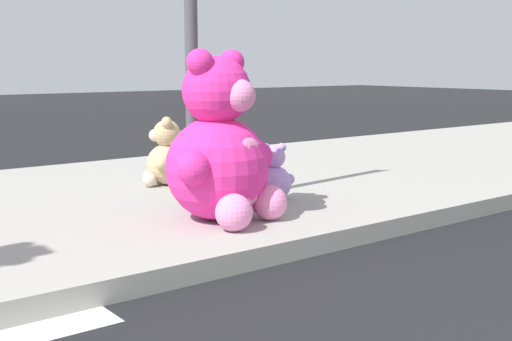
# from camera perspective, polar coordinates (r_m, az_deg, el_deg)

# --- Properties ---
(sidewalk) EXTENTS (28.00, 4.40, 0.15)m
(sidewalk) POSITION_cam_1_polar(r_m,az_deg,el_deg) (6.04, -17.55, -3.52)
(sidewalk) COLOR #9E9B93
(sidewalk) RESTS_ON ground_plane
(sign_pole) EXTENTS (0.56, 0.11, 3.20)m
(sign_pole) POSITION_cam_1_polar(r_m,az_deg,el_deg) (5.64, -5.63, 14.12)
(sign_pole) COLOR #4C4C51
(sign_pole) RESTS_ON sidewalk
(plush_pink_large) EXTENTS (0.99, 0.93, 1.32)m
(plush_pink_large) POSITION_cam_1_polar(r_m,az_deg,el_deg) (5.11, -3.02, 1.51)
(plush_pink_large) COLOR #F22D93
(plush_pink_large) RESTS_ON sidewalk
(plush_tan) EXTENTS (0.49, 0.47, 0.68)m
(plush_tan) POSITION_cam_1_polar(r_m,az_deg,el_deg) (6.71, -7.81, 1.07)
(plush_tan) COLOR tan
(plush_tan) RESTS_ON sidewalk
(plush_lime) EXTENTS (0.34, 0.35, 0.49)m
(plush_lime) POSITION_cam_1_polar(r_m,az_deg,el_deg) (6.48, -3.72, 0.17)
(plush_lime) COLOR #8CD133
(plush_lime) RESTS_ON sidewalk
(plush_lavender) EXTENTS (0.36, 0.37, 0.52)m
(plush_lavender) POSITION_cam_1_polar(r_m,az_deg,el_deg) (5.90, 1.50, -0.60)
(plush_lavender) COLOR #B28CD8
(plush_lavender) RESTS_ON sidewalk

